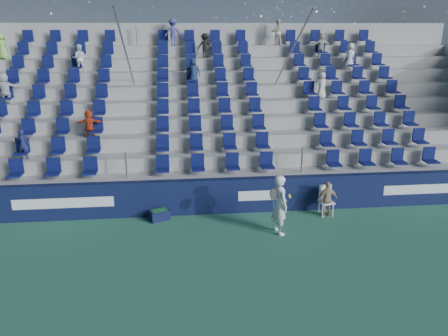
{
  "coord_description": "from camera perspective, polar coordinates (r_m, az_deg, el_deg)",
  "views": [
    {
      "loc": [
        -1.19,
        -10.5,
        6.05
      ],
      "look_at": [
        0.2,
        2.8,
        1.7
      ],
      "focal_mm": 35.0,
      "sensor_mm": 36.0,
      "label": 1
    }
  ],
  "objects": [
    {
      "name": "grandstand",
      "position": [
        19.19,
        -2.31,
        6.23
      ],
      "size": [
        24.0,
        8.17,
        6.63
      ],
      "color": "#9F9F9A",
      "rests_on": "ground"
    },
    {
      "name": "line_judge",
      "position": [
        14.89,
        13.33,
        -3.95
      ],
      "size": [
        0.75,
        0.41,
        1.21
      ],
      "primitive_type": "imported",
      "rotation": [
        0.0,
        0.0,
        3.31
      ],
      "color": "tan",
      "rests_on": "ground"
    },
    {
      "name": "ground",
      "position": [
        12.18,
        0.44,
        -11.77
      ],
      "size": [
        70.0,
        70.0,
        0.0
      ],
      "primitive_type": "plane",
      "color": "#2E6C50",
      "rests_on": "ground"
    },
    {
      "name": "tennis_player",
      "position": [
        13.3,
        7.28,
        -4.75
      ],
      "size": [
        0.71,
        0.77,
        1.87
      ],
      "color": "silver",
      "rests_on": "ground"
    },
    {
      "name": "sponsor_wall",
      "position": [
        14.75,
        -0.91,
        -3.67
      ],
      "size": [
        24.0,
        0.32,
        1.2
      ],
      "color": "#10173D",
      "rests_on": "ground"
    },
    {
      "name": "ball_bin",
      "position": [
        14.51,
        -8.43,
        -6.02
      ],
      "size": [
        0.72,
        0.6,
        0.35
      ],
      "color": "#0E1435",
      "rests_on": "ground"
    },
    {
      "name": "line_judge_chair",
      "position": [
        15.04,
        13.14,
        -3.82
      ],
      "size": [
        0.5,
        0.51,
        1.01
      ],
      "color": "white",
      "rests_on": "ground"
    }
  ]
}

